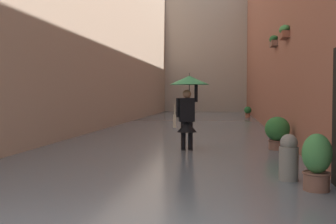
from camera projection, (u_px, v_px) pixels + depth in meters
ground_plane at (189, 128)px, 17.54m from camera, size 74.67×74.67×0.00m
flood_water at (189, 127)px, 17.54m from camera, size 7.37×35.87×0.08m
building_facade_left at (289, 10)px, 16.72m from camera, size 2.04×33.87×10.03m
building_facade_right at (96, 1)px, 17.87m from camera, size 2.04×33.87×11.27m
building_facade_far at (206, 48)px, 32.97m from camera, size 10.17×1.80×10.60m
person_wading at (188, 98)px, 10.04m from camera, size 0.99×0.99×2.02m
potted_plant_far_left at (277, 132)px, 10.15m from camera, size 0.62×0.62×0.92m
potted_plant_near_left at (317, 163)px, 5.81m from camera, size 0.42×0.42×0.92m
potted_plant_mid_left at (248, 112)px, 24.33m from camera, size 0.43×0.43×0.74m
mooring_bollard at (289, 160)px, 6.49m from camera, size 0.31×0.31×0.84m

